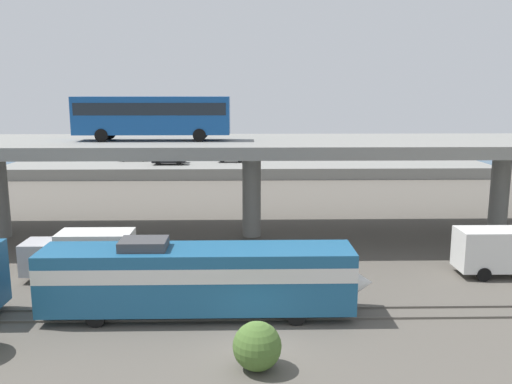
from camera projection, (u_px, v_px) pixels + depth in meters
ground_plane at (258, 351)px, 24.32m from camera, size 260.00×260.00×0.00m
rail_strip_near at (256, 319)px, 27.55m from camera, size 110.00×0.12×0.12m
rail_strip_far at (256, 308)px, 28.94m from camera, size 110.00×0.12×0.12m
train_locomotive at (213, 276)px, 27.80m from camera, size 17.27×3.04×4.18m
highway_overpass at (252, 149)px, 42.66m from camera, size 96.00×12.41×7.90m
transit_bus_on_overpass at (152, 114)px, 41.44m from camera, size 12.00×2.68×3.40m
service_truck_west at (507, 251)px, 34.11m from camera, size 6.80×2.46×3.04m
service_truck_east at (82, 253)px, 33.53m from camera, size 6.80×2.46×3.04m
pier_parking_lot at (248, 168)px, 78.23m from camera, size 68.68×13.97×1.54m
parked_car_0 at (171, 157)px, 77.53m from camera, size 4.46×1.83×1.50m
parked_car_1 at (134, 156)px, 79.52m from camera, size 4.67×1.84×1.50m
parked_car_2 at (169, 159)px, 75.40m from camera, size 4.69×1.94×1.50m
parked_car_3 at (232, 157)px, 78.16m from camera, size 4.07×1.90×1.50m
harbor_water at (247, 155)px, 100.98m from camera, size 140.00×36.00×0.01m
shrub_right at (257, 346)px, 22.53m from camera, size 2.09×2.09×2.09m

